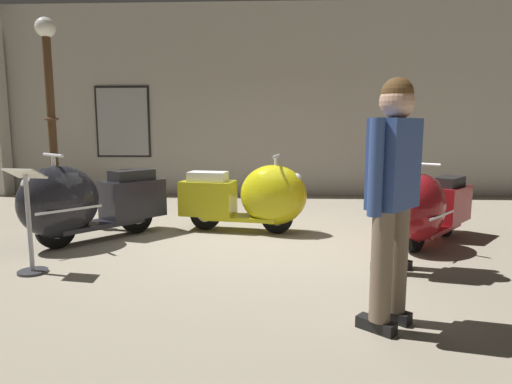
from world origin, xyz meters
The scene contains 9 objects.
ground_plane centered at (0.00, 0.00, 0.00)m, with size 60.00×60.00×0.00m, color gray.
showroom_back_wall centered at (-0.20, 3.84, 1.93)m, with size 18.00×0.63×3.87m.
scooter_0 centered at (-1.95, -0.18, 0.51)m, with size 1.58×1.71×1.11m.
scooter_1 centered at (0.09, 0.47, 0.48)m, with size 1.78×0.77×1.05m.
scooter_2 centered at (2.20, -0.14, 0.46)m, with size 1.43×1.58×1.02m.
lamppost centered at (-2.72, 0.68, 1.52)m, with size 0.28×0.28×2.87m.
visitor_0 centered at (1.19, -2.35, 1.01)m, with size 0.44×0.47×1.74m.
visitor_1 centered at (1.57, -1.09, 1.02)m, with size 0.45×0.47×1.77m.
info_stanchion centered at (-1.98, -1.33, 0.43)m, with size 0.35×0.28×1.03m.
Camera 1 is at (0.39, -5.37, 1.41)m, focal length 30.93 mm.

